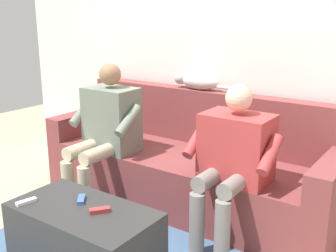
{
  "coord_description": "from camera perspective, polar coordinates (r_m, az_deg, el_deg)",
  "views": [
    {
      "loc": [
        -1.66,
        2.54,
        1.51
      ],
      "look_at": [
        0.0,
        0.18,
        0.71
      ],
      "focal_mm": 44.05,
      "sensor_mm": 36.0,
      "label": 1
    }
  ],
  "objects": [
    {
      "name": "remote_white",
      "position": [
        2.63,
        -19.0,
        -9.88
      ],
      "size": [
        0.06,
        0.13,
        0.02
      ],
      "primitive_type": "cube",
      "rotation": [
        0.0,
        0.0,
        4.49
      ],
      "color": "white",
      "rests_on": "coffee_table"
    },
    {
      "name": "back_wall",
      "position": [
        3.53,
        7.11,
        11.26
      ],
      "size": [
        4.64,
        0.06,
        2.51
      ],
      "primitive_type": "cube",
      "color": "silver",
      "rests_on": "ground"
    },
    {
      "name": "remote_red",
      "position": [
        2.42,
        -9.44,
        -11.44
      ],
      "size": [
        0.1,
        0.12,
        0.03
      ],
      "primitive_type": "cube",
      "rotation": [
        0.0,
        0.0,
        4.06
      ],
      "color": "#B73333",
      "rests_on": "coffee_table"
    },
    {
      "name": "person_left_seated",
      "position": [
        2.72,
        8.94,
        -4.02
      ],
      "size": [
        0.6,
        0.54,
        1.07
      ],
      "color": "#B23838",
      "rests_on": "ground"
    },
    {
      "name": "remote_blue",
      "position": [
        2.57,
        -11.92,
        -9.91
      ],
      "size": [
        0.1,
        0.11,
        0.02
      ],
      "primitive_type": "cube",
      "rotation": [
        0.0,
        0.0,
        5.43
      ],
      "color": "#3860B7",
      "rests_on": "coffee_table"
    },
    {
      "name": "ground_plane",
      "position": [
        2.97,
        -4.81,
        -15.18
      ],
      "size": [
        8.0,
        8.0,
        0.0
      ],
      "primitive_type": "plane",
      "color": "tan"
    },
    {
      "name": "cat_on_backrest",
      "position": [
        3.49,
        3.98,
        6.26
      ],
      "size": [
        0.57,
        0.14,
        0.15
      ],
      "color": "silver",
      "rests_on": "couch"
    },
    {
      "name": "person_right_seated",
      "position": [
        3.3,
        -8.55,
        -0.08
      ],
      "size": [
        0.57,
        0.6,
        1.13
      ],
      "color": "slate",
      "rests_on": "ground"
    },
    {
      "name": "couch",
      "position": [
        3.37,
        3.06,
        -5.62
      ],
      "size": [
        2.4,
        0.81,
        0.88
      ],
      "color": "brown",
      "rests_on": "ground"
    },
    {
      "name": "coffee_table",
      "position": [
        2.59,
        -11.48,
        -15.18
      ],
      "size": [
        0.89,
        0.47,
        0.41
      ],
      "color": "#2D2D2D",
      "rests_on": "ground"
    }
  ]
}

